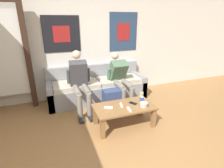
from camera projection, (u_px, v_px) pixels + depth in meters
ground_plane at (128, 162)px, 2.30m from camera, size 18.00×18.00×0.00m
wall_back at (85, 42)px, 3.95m from camera, size 10.00×0.07×2.55m
door_frame at (0, 52)px, 3.26m from camera, size 1.00×0.10×2.15m
couch at (97, 88)px, 4.04m from camera, size 2.20×0.71×0.77m
coffee_table at (124, 110)px, 3.00m from camera, size 1.02×0.55×0.38m
person_seated_adult at (80, 80)px, 3.42m from camera, size 0.47×0.84×1.20m
person_seated_teen at (120, 77)px, 3.76m from camera, size 0.47×0.99×1.08m
backpack at (112, 101)px, 3.50m from camera, size 0.35×0.27×0.46m
ceramic_bowl at (144, 104)px, 2.95m from camera, size 0.14×0.14×0.07m
pillar_candle at (142, 95)px, 3.28m from camera, size 0.07×0.07×0.12m
drink_can_blue at (142, 100)px, 3.05m from camera, size 0.07×0.07×0.12m
game_controller_near_left at (121, 105)px, 2.98m from camera, size 0.06×0.15×0.03m
game_controller_near_right at (108, 107)px, 2.90m from camera, size 0.14×0.10×0.03m
game_controller_far_center at (129, 109)px, 2.84m from camera, size 0.05×0.15×0.03m
cell_phone at (133, 103)px, 3.06m from camera, size 0.13×0.15×0.01m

